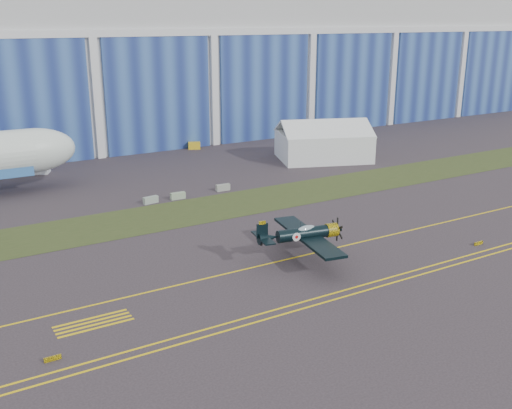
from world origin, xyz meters
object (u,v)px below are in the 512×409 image
tent (324,139)px  shipping_container (29,165)px  warbird (303,234)px  tug (194,146)px

tent → shipping_container: tent is taller
warbird → tug: warbird is taller
warbird → tug: 55.21m
shipping_container → tug: 29.92m
tug → warbird: bearing=-80.0°
shipping_container → tent: bearing=5.7°
warbird → shipping_container: size_ratio=2.30×
shipping_container → tug: (29.71, 3.48, -0.67)m
tent → tug: tent is taller
warbird → tug: (13.27, 53.55, -2.11)m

